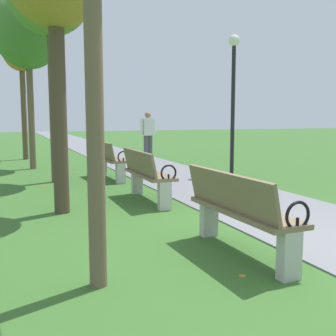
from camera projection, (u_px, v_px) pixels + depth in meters
The scene contains 10 objects.
ground_plane at pixel (271, 246), 4.60m from camera, with size 80.00×80.00×0.00m, color #386628.
paved_walkway at pixel (84, 145), 21.59m from camera, with size 2.29×44.00×0.02m, color slate.
park_bench_1 at pixel (239, 210), 4.24m from camera, with size 0.51×1.61×0.90m.
park_bench_2 at pixel (146, 174), 7.01m from camera, with size 0.49×1.60×0.90m.
park_bench_3 at pixel (109, 159), 9.56m from camera, with size 0.55×1.62×0.90m.
tree_4 at pixel (28, 31), 11.07m from camera, with size 1.90×1.90×4.87m.
tree_5 at pixel (21, 54), 13.72m from camera, with size 1.26×1.26×4.40m.
pedestrian_walking at pixel (148, 134), 13.25m from camera, with size 0.53×0.25×1.62m.
lamp_post at pixel (233, 83), 10.07m from camera, with size 0.28×0.28×3.48m.
scattered_leaves at pixel (119, 175), 10.19m from camera, with size 4.17×9.38×0.02m.
Camera 1 is at (-2.75, -3.69, 1.45)m, focal length 43.22 mm.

